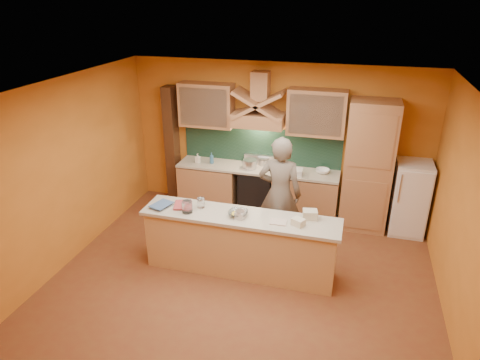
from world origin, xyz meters
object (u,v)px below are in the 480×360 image
(kitchen_scale, at_px, (240,215))
(mixing_bowl, at_px, (238,214))
(person, at_px, (280,194))
(fridge, at_px, (410,198))
(stove, at_px, (257,191))

(kitchen_scale, xyz_separation_m, mixing_bowl, (-0.05, 0.07, -0.02))
(person, relative_size, mixing_bowl, 6.86)
(kitchen_scale, bearing_deg, mixing_bowl, 137.57)
(fridge, bearing_deg, kitchen_scale, -141.28)
(kitchen_scale, bearing_deg, stove, 108.40)
(stove, height_order, kitchen_scale, kitchen_scale)
(stove, relative_size, mixing_bowl, 3.24)
(mixing_bowl, bearing_deg, stove, 95.21)
(stove, relative_size, person, 0.47)
(kitchen_scale, bearing_deg, fridge, 50.68)
(kitchen_scale, bearing_deg, person, 78.58)
(person, height_order, kitchen_scale, person)
(fridge, xyz_separation_m, person, (-2.08, -1.06, 0.30))
(stove, height_order, person, person)
(stove, xyz_separation_m, mixing_bowl, (0.17, -1.92, 0.53))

